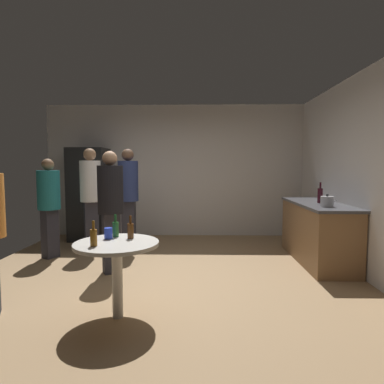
{
  "coord_description": "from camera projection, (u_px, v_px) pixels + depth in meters",
  "views": [
    {
      "loc": [
        0.48,
        -4.12,
        1.46
      ],
      "look_at": [
        0.38,
        0.43,
        1.09
      ],
      "focal_mm": 30.37,
      "sensor_mm": 36.0,
      "label": 1
    }
  ],
  "objects": [
    {
      "name": "ground_plane",
      "position": [
        162.0,
        281.0,
        4.24
      ],
      "size": [
        5.2,
        5.2,
        0.1
      ],
      "primitive_type": "cube",
      "color": "#9E7C56"
    },
    {
      "name": "wall_back",
      "position": [
        176.0,
        171.0,
        6.75
      ],
      "size": [
        5.32,
        0.06,
        2.7
      ],
      "primitive_type": "cube",
      "color": "silver",
      "rests_on": "ground_plane"
    },
    {
      "name": "wall_side_right",
      "position": [
        370.0,
        174.0,
        4.07
      ],
      "size": [
        0.06,
        5.2,
        2.7
      ],
      "primitive_type": "cube",
      "color": "silver",
      "rests_on": "ground_plane"
    },
    {
      "name": "refrigerator",
      "position": [
        89.0,
        194.0,
        6.39
      ],
      "size": [
        0.7,
        0.68,
        1.8
      ],
      "color": "black",
      "rests_on": "ground_plane"
    },
    {
      "name": "kitchen_counter",
      "position": [
        317.0,
        232.0,
        4.93
      ],
      "size": [
        0.64,
        1.8,
        0.9
      ],
      "color": "olive",
      "rests_on": "ground_plane"
    },
    {
      "name": "kettle",
      "position": [
        327.0,
        201.0,
        4.42
      ],
      "size": [
        0.24,
        0.17,
        0.18
      ],
      "color": "#B2B2B7",
      "rests_on": "kitchen_counter"
    },
    {
      "name": "wine_bottle_on_counter",
      "position": [
        320.0,
        195.0,
        4.86
      ],
      "size": [
        0.08,
        0.08,
        0.31
      ],
      "color": "#3F141E",
      "rests_on": "kitchen_counter"
    },
    {
      "name": "foreground_table",
      "position": [
        117.0,
        253.0,
        3.08
      ],
      "size": [
        0.8,
        0.8,
        0.73
      ],
      "color": "beige",
      "rests_on": "ground_plane"
    },
    {
      "name": "beer_bottle_amber",
      "position": [
        94.0,
        237.0,
        2.92
      ],
      "size": [
        0.06,
        0.06,
        0.23
      ],
      "color": "#8C5919",
      "rests_on": "foreground_table"
    },
    {
      "name": "beer_bottle_brown",
      "position": [
        131.0,
        230.0,
        3.23
      ],
      "size": [
        0.06,
        0.06,
        0.23
      ],
      "color": "#593314",
      "rests_on": "foreground_table"
    },
    {
      "name": "beer_bottle_green",
      "position": [
        116.0,
        229.0,
        3.3
      ],
      "size": [
        0.06,
        0.06,
        0.23
      ],
      "color": "#26662D",
      "rests_on": "foreground_table"
    },
    {
      "name": "plastic_cup_blue",
      "position": [
        108.0,
        233.0,
        3.2
      ],
      "size": [
        0.08,
        0.08,
        0.11
      ],
      "primitive_type": "cylinder",
      "color": "blue",
      "rests_on": "foreground_table"
    },
    {
      "name": "person_in_navy_shirt",
      "position": [
        128.0,
        191.0,
        5.52
      ],
      "size": [
        0.35,
        0.35,
        1.74
      ],
      "rotation": [
        0.0,
        0.0,
        -1.54
      ],
      "color": "#2D2D38",
      "rests_on": "ground_plane"
    },
    {
      "name": "person_in_teal_shirt",
      "position": [
        49.0,
        201.0,
        5.09
      ],
      "size": [
        0.46,
        0.46,
        1.57
      ],
      "rotation": [
        0.0,
        0.0,
        -0.53
      ],
      "color": "#2D2D38",
      "rests_on": "ground_plane"
    },
    {
      "name": "person_in_white_shirt",
      "position": [
        91.0,
        192.0,
        5.42
      ],
      "size": [
        0.46,
        0.46,
        1.75
      ],
      "rotation": [
        0.0,
        0.0,
        -1.09
      ],
      "color": "#2D2D38",
      "rests_on": "ground_plane"
    },
    {
      "name": "person_in_black_shirt",
      "position": [
        111.0,
        202.0,
        4.36
      ],
      "size": [
        0.46,
        0.46,
        1.65
      ],
      "rotation": [
        0.0,
        0.0,
        -1.08
      ],
      "color": "#2D2D38",
      "rests_on": "ground_plane"
    }
  ]
}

